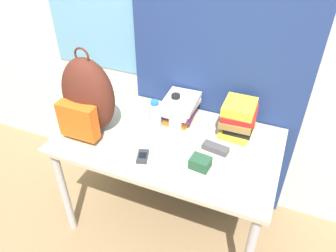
{
  "coord_description": "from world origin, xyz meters",
  "views": [
    {
      "loc": [
        0.58,
        -1.03,
        2.0
      ],
      "look_at": [
        0.0,
        0.38,
        0.86
      ],
      "focal_mm": 35.0,
      "sensor_mm": 36.0,
      "label": 1
    }
  ],
  "objects": [
    {
      "name": "water_bottle",
      "position": [
        -0.11,
        0.44,
        0.86
      ],
      "size": [
        0.08,
        0.08,
        0.21
      ],
      "color": "silver",
      "rests_on": "desk"
    },
    {
      "name": "cell_phone",
      "position": [
        -0.07,
        0.18,
        0.77
      ],
      "size": [
        0.09,
        0.12,
        0.02
      ],
      "color": "#2D2D33",
      "rests_on": "desk"
    },
    {
      "name": "sunscreen_bottle",
      "position": [
        0.05,
        0.26,
        0.83
      ],
      "size": [
        0.05,
        0.05,
        0.16
      ],
      "color": "white",
      "rests_on": "desk"
    },
    {
      "name": "wall_back",
      "position": [
        -0.0,
        0.84,
        1.25
      ],
      "size": [
        6.0,
        0.06,
        2.5
      ],
      "color": "silver",
      "rests_on": "ground_plane"
    },
    {
      "name": "book_stack_left",
      "position": [
        -0.01,
        0.61,
        0.84
      ],
      "size": [
        0.22,
        0.29,
        0.15
      ],
      "color": "orange",
      "rests_on": "desk"
    },
    {
      "name": "desk",
      "position": [
        0.0,
        0.38,
        0.67
      ],
      "size": [
        1.32,
        0.76,
        0.76
      ],
      "color": "#B7B299",
      "rests_on": "ground_plane"
    },
    {
      "name": "curtain_blue",
      "position": [
        0.16,
        0.79,
        1.25
      ],
      "size": [
        1.12,
        0.04,
        2.5
      ],
      "color": "navy",
      "rests_on": "ground_plane"
    },
    {
      "name": "backpack",
      "position": [
        -0.47,
        0.29,
        0.99
      ],
      "size": [
        0.33,
        0.28,
        0.54
      ],
      "color": "#512319",
      "rests_on": "desk"
    },
    {
      "name": "sunglasses_case",
      "position": [
        0.29,
        0.39,
        0.78
      ],
      "size": [
        0.16,
        0.08,
        0.04
      ],
      "color": "#47474C",
      "rests_on": "desk"
    },
    {
      "name": "book_stack_center",
      "position": [
        0.37,
        0.61,
        0.86
      ],
      "size": [
        0.21,
        0.25,
        0.21
      ],
      "color": "yellow",
      "rests_on": "desk"
    },
    {
      "name": "camera_pouch",
      "position": [
        0.25,
        0.22,
        0.79
      ],
      "size": [
        0.11,
        0.1,
        0.06
      ],
      "color": "#234C33",
      "rests_on": "desk"
    },
    {
      "name": "sports_bottle",
      "position": [
        0.01,
        0.46,
        0.89
      ],
      "size": [
        0.08,
        0.08,
        0.27
      ],
      "color": "white",
      "rests_on": "desk"
    }
  ]
}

